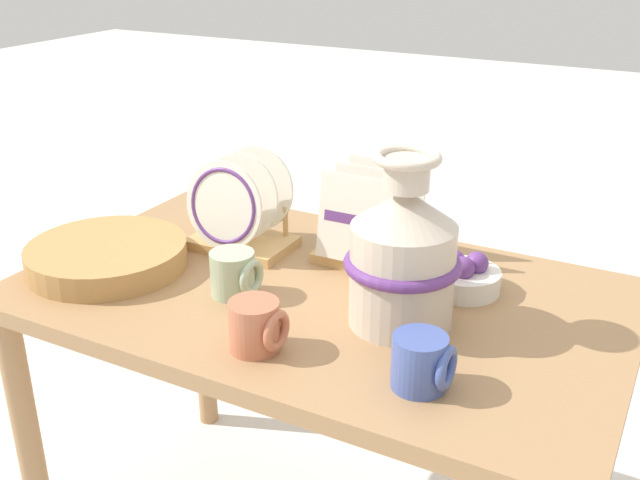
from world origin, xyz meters
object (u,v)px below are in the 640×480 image
object	(u,v)px
ceramic_vase	(403,254)
wicker_charger_stack	(107,256)
dish_rack_round_plates	(239,218)
mug_cobalt_glaze	(422,363)
mug_sage_glaze	(235,274)
fruit_bowl	(463,276)
mug_terracotta_glaze	(257,326)
dish_rack_square_plates	(371,234)

from	to	relation	value
ceramic_vase	wicker_charger_stack	bearing A→B (deg)	-173.52
dish_rack_round_plates	mug_cobalt_glaze	world-z (taller)	dish_rack_round_plates
mug_sage_glaze	fruit_bowl	xyz separation A→B (m)	(0.40, 0.23, -0.01)
dish_rack_round_plates	mug_terracotta_glaze	xyz separation A→B (m)	(0.27, -0.35, -0.03)
fruit_bowl	ceramic_vase	bearing A→B (deg)	-108.90
mug_cobalt_glaze	fruit_bowl	distance (m)	0.36
mug_cobalt_glaze	mug_terracotta_glaze	xyz separation A→B (m)	(-0.29, -0.03, 0.00)
dish_rack_square_plates	mug_terracotta_glaze	size ratio (longest dim) A/B	2.33
mug_sage_glaze	mug_terracotta_glaze	distance (m)	0.22
mug_sage_glaze	dish_rack_round_plates	bearing A→B (deg)	121.35
ceramic_vase	mug_terracotta_glaze	distance (m)	0.29
dish_rack_square_plates	wicker_charger_stack	size ratio (longest dim) A/B	0.67
dish_rack_square_plates	mug_terracotta_glaze	bearing A→B (deg)	-92.79
dish_rack_square_plates	mug_sage_glaze	xyz separation A→B (m)	(-0.17, -0.28, -0.02)
ceramic_vase	wicker_charger_stack	world-z (taller)	ceramic_vase
ceramic_vase	dish_rack_round_plates	xyz separation A→B (m)	(-0.45, 0.14, -0.06)
mug_sage_glaze	fruit_bowl	distance (m)	0.46
dish_rack_square_plates	ceramic_vase	bearing A→B (deg)	-54.12
wicker_charger_stack	fruit_bowl	world-z (taller)	fruit_bowl
dish_rack_square_plates	mug_terracotta_glaze	xyz separation A→B (m)	(-0.02, -0.43, -0.02)
dish_rack_square_plates	fruit_bowl	size ratio (longest dim) A/B	1.53
mug_cobalt_glaze	mug_terracotta_glaze	distance (m)	0.29
fruit_bowl	dish_rack_square_plates	bearing A→B (deg)	169.05
dish_rack_round_plates	mug_terracotta_glaze	size ratio (longest dim) A/B	2.33
dish_rack_round_plates	wicker_charger_stack	size ratio (longest dim) A/B	0.67
mug_terracotta_glaze	fruit_bowl	distance (m)	0.46
dish_rack_square_plates	fruit_bowl	bearing A→B (deg)	-10.95
ceramic_vase	mug_terracotta_glaze	size ratio (longest dim) A/B	3.35
ceramic_vase	mug_sage_glaze	xyz separation A→B (m)	(-0.33, -0.05, -0.09)
ceramic_vase	dish_rack_square_plates	size ratio (longest dim) A/B	1.44
dish_rack_round_plates	wicker_charger_stack	xyz separation A→B (m)	(-0.20, -0.22, -0.05)
mug_sage_glaze	mug_cobalt_glaze	size ratio (longest dim) A/B	1.00
dish_rack_round_plates	fruit_bowl	bearing A→B (deg)	4.16
mug_sage_glaze	mug_cobalt_glaze	distance (m)	0.46
dish_rack_square_plates	mug_sage_glaze	world-z (taller)	dish_rack_square_plates
mug_sage_glaze	fruit_bowl	world-z (taller)	mug_sage_glaze
ceramic_vase	dish_rack_round_plates	size ratio (longest dim) A/B	1.44
ceramic_vase	mug_terracotta_glaze	world-z (taller)	ceramic_vase
dish_rack_square_plates	mug_cobalt_glaze	size ratio (longest dim) A/B	2.33
mug_cobalt_glaze	wicker_charger_stack	bearing A→B (deg)	172.05
dish_rack_round_plates	mug_sage_glaze	size ratio (longest dim) A/B	2.33
wicker_charger_stack	mug_terracotta_glaze	xyz separation A→B (m)	(0.47, -0.13, 0.02)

